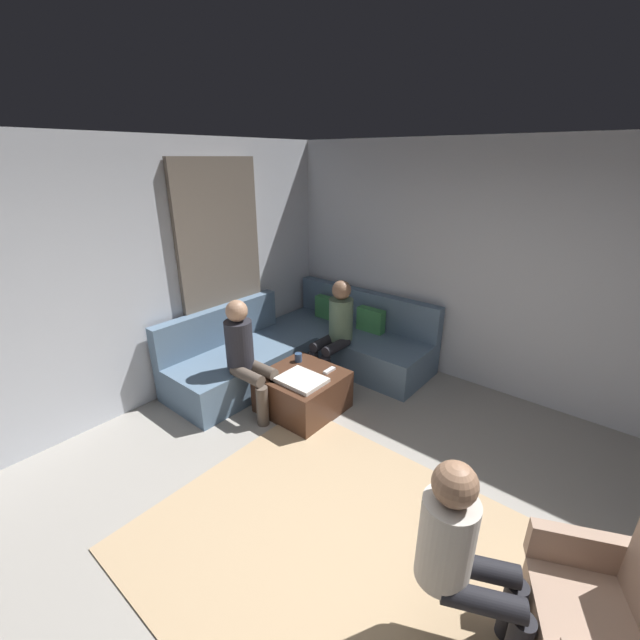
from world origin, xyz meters
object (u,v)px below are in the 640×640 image
object	(u,v)px
ottoman	(303,392)
person_on_armchair	(464,554)
person_on_couch_side	(246,353)
coffee_mug	(298,357)
sectional_couch	(305,348)
armchair	(603,635)
person_on_couch_back	(336,328)
game_remote	(329,370)

from	to	relation	value
ottoman	person_on_armchair	distance (m)	2.44
person_on_couch_side	person_on_armchair	xyz separation A→B (m)	(2.55, -0.77, -0.01)
ottoman	person_on_armchair	size ratio (longest dim) A/B	0.64
coffee_mug	sectional_couch	bearing A→B (deg)	125.30
coffee_mug	person_on_couch_side	distance (m)	0.61
sectional_couch	person_on_couch_side	bearing A→B (deg)	-81.97
sectional_couch	coffee_mug	bearing A→B (deg)	-54.70
ottoman	armchair	world-z (taller)	armchair
sectional_couch	person_on_armchair	xyz separation A→B (m)	(2.70, -1.82, 0.36)
person_on_couch_side	armchair	bearing A→B (deg)	81.42
ottoman	person_on_couch_back	size ratio (longest dim) A/B	0.63
game_remote	person_on_couch_back	size ratio (longest dim) A/B	0.12
coffee_mug	person_on_couch_side	size ratio (longest dim) A/B	0.08
ottoman	person_on_couch_side	xyz separation A→B (m)	(-0.43, -0.36, 0.45)
person_on_couch_back	game_remote	bearing A→B (deg)	121.72
person_on_armchair	armchair	bearing A→B (deg)	90.00
sectional_couch	person_on_armchair	size ratio (longest dim) A/B	2.16
game_remote	person_on_couch_back	xyz separation A→B (m)	(-0.32, 0.52, 0.23)
sectional_couch	ottoman	size ratio (longest dim) A/B	3.36
coffee_mug	person_on_armchair	bearing A→B (deg)	-29.28
person_on_couch_back	person_on_armchair	distance (m)	2.94
person_on_couch_back	person_on_armchair	xyz separation A→B (m)	(2.26, -1.87, -0.01)
sectional_couch	game_remote	size ratio (longest dim) A/B	17.00
ottoman	person_on_armchair	bearing A→B (deg)	-28.10
sectional_couch	coffee_mug	xyz separation A→B (m)	(0.36, -0.51, 0.19)
sectional_couch	game_remote	xyz separation A→B (m)	(0.76, -0.47, 0.15)
person_on_armchair	ottoman	bearing A→B (deg)	-142.75
game_remote	person_on_couch_side	xyz separation A→B (m)	(-0.61, -0.58, 0.23)
armchair	person_on_armchair	bearing A→B (deg)	90.00
person_on_couch_side	person_on_couch_back	bearing A→B (deg)	165.34
armchair	person_on_armchair	distance (m)	0.77
ottoman	person_on_couch_side	size ratio (longest dim) A/B	0.63
coffee_mug	person_on_armchair	distance (m)	2.69
game_remote	person_on_armchair	xyz separation A→B (m)	(1.94, -1.35, 0.21)
ottoman	coffee_mug	world-z (taller)	coffee_mug
coffee_mug	person_on_couch_side	world-z (taller)	person_on_couch_side
ottoman	armchair	size ratio (longest dim) A/B	0.86
sectional_couch	person_on_couch_back	xyz separation A→B (m)	(0.44, 0.06, 0.38)
game_remote	person_on_couch_side	bearing A→B (deg)	-136.39
game_remote	person_on_couch_back	distance (m)	0.65
sectional_couch	armchair	distance (m)	3.66
coffee_mug	armchair	world-z (taller)	armchair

